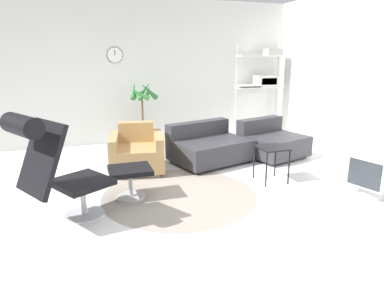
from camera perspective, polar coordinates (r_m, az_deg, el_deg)
ground_plane at (r=4.47m, az=-1.28°, el=-8.19°), size 12.00×12.00×0.00m
wall_back at (r=7.01m, az=-8.49°, el=11.76°), size 12.00×0.09×2.80m
round_rug at (r=4.42m, az=-2.12°, el=-8.44°), size 1.97×1.97×0.01m
lounge_chair at (r=3.70m, az=-22.31°, el=-2.59°), size 1.06×0.93×1.21m
ottoman at (r=4.32m, az=-10.28°, el=-5.07°), size 0.52×0.44×0.39m
armchair_red at (r=5.31m, az=-9.19°, el=-1.55°), size 0.90×0.91×0.71m
couch_low at (r=5.69m, az=2.76°, el=-0.64°), size 1.40×1.20×0.64m
couch_second at (r=6.15m, az=13.12°, el=0.16°), size 1.17×1.13×0.64m
side_table at (r=4.88m, az=13.18°, el=-1.21°), size 0.39×0.39×0.50m
crt_television at (r=4.86m, az=28.17°, el=-4.36°), size 0.62×0.58×0.54m
potted_plant at (r=6.55m, az=-8.26°, el=5.11°), size 0.55×0.54×1.28m
shelf_unit at (r=7.61m, az=12.11°, el=11.05°), size 1.04×0.28×1.97m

